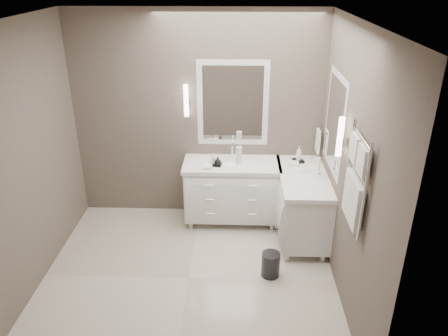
{
  "coord_description": "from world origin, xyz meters",
  "views": [
    {
      "loc": [
        0.52,
        -3.83,
        3.13
      ],
      "look_at": [
        0.37,
        0.7,
        1.02
      ],
      "focal_mm": 35.0,
      "sensor_mm": 36.0,
      "label": 1
    }
  ],
  "objects_px": {
    "vanity_back": "(232,188)",
    "towel_ladder": "(355,184)",
    "waste_bin": "(271,264)",
    "vanity_right": "(302,202)"
  },
  "relations": [
    {
      "from": "vanity_right",
      "to": "waste_bin",
      "type": "height_order",
      "value": "vanity_right"
    },
    {
      "from": "vanity_right",
      "to": "vanity_back",
      "type": "bearing_deg",
      "value": 159.62
    },
    {
      "from": "vanity_back",
      "to": "waste_bin",
      "type": "bearing_deg",
      "value": -68.4
    },
    {
      "from": "vanity_right",
      "to": "waste_bin",
      "type": "distance_m",
      "value": 0.98
    },
    {
      "from": "towel_ladder",
      "to": "waste_bin",
      "type": "xyz_separation_m",
      "value": [
        -0.65,
        0.49,
        -1.25
      ]
    },
    {
      "from": "vanity_right",
      "to": "towel_ladder",
      "type": "relative_size",
      "value": 1.38
    },
    {
      "from": "waste_bin",
      "to": "vanity_back",
      "type": "bearing_deg",
      "value": 111.6
    },
    {
      "from": "vanity_back",
      "to": "towel_ladder",
      "type": "xyz_separation_m",
      "value": [
        1.1,
        -1.63,
        0.91
      ]
    },
    {
      "from": "vanity_right",
      "to": "towel_ladder",
      "type": "xyz_separation_m",
      "value": [
        0.23,
        -1.3,
        0.91
      ]
    },
    {
      "from": "vanity_back",
      "to": "vanity_right",
      "type": "xyz_separation_m",
      "value": [
        0.88,
        -0.33,
        0.0
      ]
    }
  ]
}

